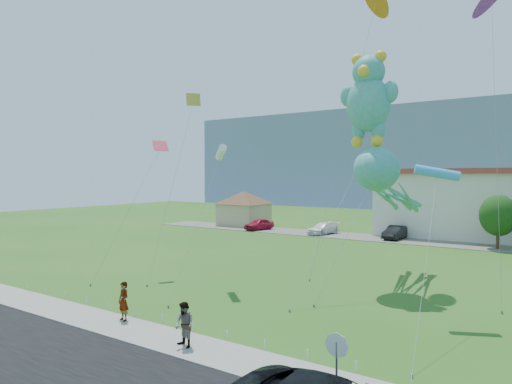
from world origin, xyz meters
The scene contains 22 objects.
ground centered at (0.00, 0.00, 0.00)m, with size 160.00×160.00×0.00m, color #265919.
road centered at (0.00, -8.00, 0.03)m, with size 80.00×8.00×0.06m, color black.
sidewalk centered at (0.00, -2.75, 0.05)m, with size 80.00×2.50×0.10m, color gray.
parking_strip centered at (0.00, 35.00, 0.03)m, with size 70.00×6.00×0.06m, color #59544C.
hill_ridge centered at (0.00, 120.00, 12.50)m, with size 160.00×50.00×25.00m, color slate.
pavilion centered at (-24.00, 38.00, 3.02)m, with size 9.20×9.20×5.00m.
stop_sign centered at (9.50, -4.21, 1.87)m, with size 0.80×0.07×2.50m.
rope_fence centered at (0.00, -1.30, 0.25)m, with size 26.05×0.05×0.50m.
tree_near centered at (10.00, 34.00, 3.39)m, with size 3.60×3.60×5.47m.
pedestrian_left centered at (-2.89, -2.11, 1.07)m, with size 0.71×0.46×1.94m, color gray.
pedestrian_right centered at (2.08, -3.05, 1.05)m, with size 0.92×0.72×1.90m, color gray.
parked_car_red centered at (-18.71, 34.07, 0.81)m, with size 1.78×4.43×1.51m, color #A71430.
parked_car_white centered at (-9.55, 34.78, 0.77)m, with size 1.99×4.89×1.42m, color white.
parked_car_black centered at (-0.64, 35.31, 0.83)m, with size 1.63×4.67×1.54m, color black.
octopus_kite centered at (5.29, 12.66, 7.06)m, with size 2.95×12.51×9.18m.
teddy_bear_kite centered at (4.44, 12.20, 12.54)m, with size 3.94×9.50×15.50m.
small_kite_purple centered at (11.42, 14.25, 17.87)m, with size 2.24×5.07×19.00m.
small_kite_orange centered at (3.53, 15.72, 19.70)m, with size 3.81×5.54×20.92m.
small_kite_yellow centered at (-8.63, 9.05, 11.64)m, with size 2.06×6.88×13.72m.
small_kite_pink centered at (-10.08, 6.82, 8.57)m, with size 1.37×6.49×10.03m.
small_kite_cyan centered at (9.84, 7.46, 7.43)m, with size 1.25×9.17×7.93m.
small_kite_white centered at (-3.71, 6.77, 8.82)m, with size 1.23×7.08×9.33m.
Camera 1 is at (15.17, -17.12, 7.32)m, focal length 32.00 mm.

